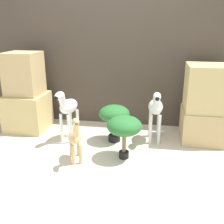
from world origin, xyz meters
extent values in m
plane|color=beige|center=(0.00, 0.00, 0.00)|extent=(14.00, 14.00, 0.00)
cube|color=#473D33|center=(0.00, 1.51, 1.10)|extent=(6.40, 0.08, 2.20)
cube|color=#D1B775|center=(-1.26, 1.01, 0.27)|extent=(0.57, 0.56, 0.54)
cube|color=tan|center=(-1.26, 1.01, 0.84)|extent=(0.46, 0.46, 0.60)
cube|color=tan|center=(1.26, 1.01, 0.22)|extent=(0.57, 0.56, 0.43)
cube|color=#D1B775|center=(1.26, 1.01, 0.73)|extent=(0.54, 0.53, 0.59)
cylinder|color=white|center=(0.68, 0.80, 0.20)|extent=(0.04, 0.04, 0.39)
cylinder|color=white|center=(0.57, 0.80, 0.20)|extent=(0.04, 0.04, 0.39)
cylinder|color=white|center=(0.67, 1.04, 0.20)|extent=(0.04, 0.04, 0.39)
cylinder|color=white|center=(0.55, 1.03, 0.20)|extent=(0.04, 0.04, 0.39)
ellipsoid|color=white|center=(0.62, 0.92, 0.47)|extent=(0.21, 0.35, 0.19)
cylinder|color=white|center=(0.62, 0.77, 0.59)|extent=(0.10, 0.14, 0.19)
ellipsoid|color=white|center=(0.63, 0.72, 0.67)|extent=(0.11, 0.18, 0.11)
sphere|color=black|center=(0.63, 0.65, 0.66)|extent=(0.05, 0.05, 0.05)
cube|color=black|center=(0.62, 0.77, 0.60)|extent=(0.03, 0.08, 0.15)
cylinder|color=white|center=(-0.49, 0.62, 0.20)|extent=(0.04, 0.04, 0.39)
cylinder|color=white|center=(-0.60, 0.64, 0.20)|extent=(0.04, 0.04, 0.39)
cylinder|color=white|center=(-0.44, 0.85, 0.20)|extent=(0.04, 0.04, 0.39)
cylinder|color=white|center=(-0.55, 0.87, 0.20)|extent=(0.04, 0.04, 0.39)
ellipsoid|color=white|center=(-0.52, 0.75, 0.47)|extent=(0.26, 0.37, 0.19)
cylinder|color=white|center=(-0.55, 0.61, 0.59)|extent=(0.12, 0.15, 0.19)
ellipsoid|color=white|center=(-0.57, 0.56, 0.67)|extent=(0.13, 0.19, 0.11)
sphere|color=black|center=(-0.58, 0.48, 0.66)|extent=(0.05, 0.05, 0.05)
cube|color=black|center=(-0.55, 0.61, 0.60)|extent=(0.04, 0.08, 0.15)
cylinder|color=tan|center=(-0.19, 0.12, 0.12)|extent=(0.04, 0.04, 0.24)
cylinder|color=tan|center=(-0.27, 0.08, 0.12)|extent=(0.04, 0.04, 0.24)
cylinder|color=tan|center=(-0.27, 0.30, 0.12)|extent=(0.04, 0.04, 0.24)
cylinder|color=tan|center=(-0.35, 0.27, 0.12)|extent=(0.04, 0.04, 0.24)
ellipsoid|color=tan|center=(-0.27, 0.19, 0.30)|extent=(0.24, 0.32, 0.14)
cylinder|color=tan|center=(-0.22, 0.08, 0.44)|extent=(0.11, 0.15, 0.25)
ellipsoid|color=tan|center=(-0.19, 0.01, 0.55)|extent=(0.11, 0.14, 0.07)
sphere|color=brown|center=(-0.17, -0.04, 0.55)|extent=(0.04, 0.04, 0.04)
cylinder|color=black|center=(0.09, 0.79, 0.04)|extent=(0.16, 0.16, 0.08)
cylinder|color=brown|center=(0.09, 0.79, 0.18)|extent=(0.04, 0.04, 0.20)
ellipsoid|color=#286B2D|center=(0.09, 0.79, 0.39)|extent=(0.40, 0.40, 0.22)
cylinder|color=black|center=(0.27, 0.34, 0.04)|extent=(0.12, 0.12, 0.08)
cylinder|color=brown|center=(0.27, 0.34, 0.19)|extent=(0.05, 0.05, 0.22)
ellipsoid|color=#286B2D|center=(0.27, 0.34, 0.41)|extent=(0.40, 0.40, 0.22)
camera|label=1|loc=(0.59, -2.43, 1.51)|focal=42.00mm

